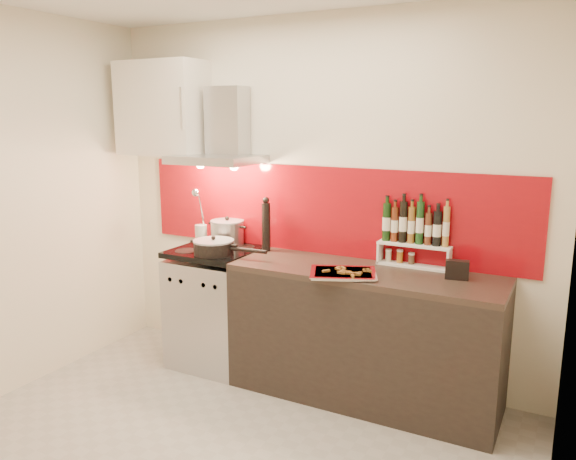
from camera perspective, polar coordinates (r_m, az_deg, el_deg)
The scene contains 14 objects.
back_wall at distance 4.11m, azimuth 2.93°, elevation 3.18°, with size 3.40×0.02×2.60m, color silver.
right_wall at distance 2.37m, azimuth 26.74°, elevation -4.47°, with size 0.02×2.80×2.60m, color silver.
backsplash at distance 4.09m, azimuth 3.48°, elevation 2.00°, with size 3.00×0.02×0.64m, color maroon.
range_stove at distance 4.40m, azimuth -7.27°, elevation -7.86°, with size 0.60×0.60×0.91m.
counter at distance 3.88m, azimuth 7.72°, elevation -10.48°, with size 1.80×0.60×0.90m.
range_hood at distance 4.27m, azimuth -6.62°, elevation 9.41°, with size 0.62×0.50×0.61m.
upper_cabinet at distance 4.59m, azimuth -12.58°, elevation 11.95°, with size 0.70×0.35×0.72m, color silver.
stock_pot at distance 4.39m, azimuth -6.18°, elevation -0.23°, with size 0.26×0.26×0.22m.
saute_pan at distance 4.10m, azimuth -7.49°, elevation -1.72°, with size 0.57×0.30×0.14m.
utensil_jar at distance 4.43m, azimuth -8.89°, elevation 0.19°, with size 0.09×0.14×0.45m.
pepper_mill at distance 4.18m, azimuth -2.24°, elevation 0.53°, with size 0.06×0.06×0.41m.
step_shelf at distance 3.84m, azimuth 12.61°, elevation -0.59°, with size 0.49×0.13×0.45m.
caddy_box at distance 3.64m, azimuth 16.81°, elevation -3.90°, with size 0.14×0.06×0.12m, color black.
baking_tray at distance 3.60m, azimuth 5.66°, elevation -4.36°, with size 0.51×0.46×0.03m.
Camera 1 is at (1.70, -2.29, 1.91)m, focal length 35.00 mm.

